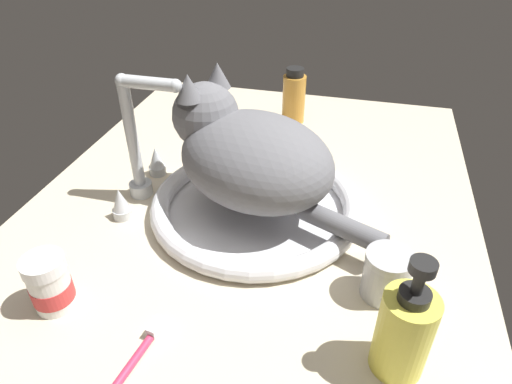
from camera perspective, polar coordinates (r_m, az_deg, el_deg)
The scene contains 9 objects.
countertop at distance 77.15cm, azimuth -1.12°, elevation -3.42°, with size 105.48×75.89×3.00cm, color beige.
sink_basin at distance 75.50cm, azimuth 0.00°, elevation -1.62°, with size 35.23×35.23×3.11cm.
faucet at distance 78.14cm, azimuth -14.62°, elevation 5.01°, with size 17.08×11.80×22.25cm.
cat at distance 71.39cm, azimuth -1.28°, elevation 5.06°, with size 29.15×37.44×19.61cm.
metal_jar at distance 62.55cm, azimuth 16.24°, elevation -10.08°, with size 6.29×6.29×7.00cm.
amber_bottle at distance 104.09cm, azimuth 4.84°, elevation 11.95°, with size 5.17×5.17×12.62cm.
soap_pump_bottle at distance 53.60cm, azimuth 18.31°, elevation -16.46°, with size 6.10×6.10×16.25cm.
pill_bottle at distance 64.29cm, azimuth -24.71°, elevation -10.63°, with size 5.41×5.41×8.09cm.
toothbrush at distance 56.12cm, azimuth -17.07°, elevation -22.01°, with size 18.77×3.66×1.70cm.
Camera 1 is at (-58.28, -16.39, 49.32)cm, focal length 31.47 mm.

